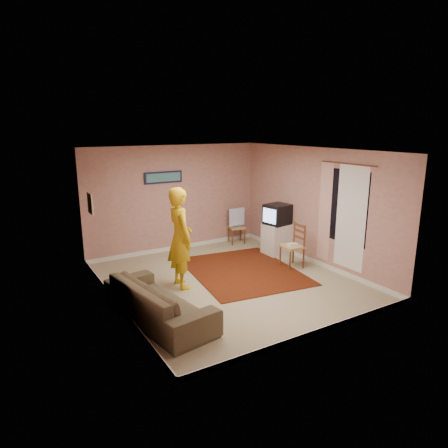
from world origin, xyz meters
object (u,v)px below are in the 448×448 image
tv_cabinet (277,239)px  chair_b (292,241)px  sofa (158,301)px  crt_tv (277,214)px  chair_a (237,223)px  person (180,238)px

tv_cabinet → chair_b: 0.98m
tv_cabinet → sofa: bearing=-155.2°
tv_cabinet → chair_b: (-0.29, -0.91, 0.22)m
crt_tv → sofa: crt_tv is taller
crt_tv → chair_a: crt_tv is taller
tv_cabinet → crt_tv: bearing=-170.9°
crt_tv → chair_b: crt_tv is taller
person → chair_b: bearing=-92.7°
tv_cabinet → sofa: tv_cabinet is taller
chair_b → chair_a: bearing=-174.4°
chair_a → chair_b: chair_b is taller
chair_a → person: (-2.51, -1.93, 0.44)m
tv_cabinet → crt_tv: crt_tv is taller
crt_tv → person: 2.92m
crt_tv → tv_cabinet: bearing=0.0°
tv_cabinet → person: (-2.85, -0.65, 0.60)m
chair_a → person: bearing=-129.6°
crt_tv → person: size_ratio=0.32×
chair_a → sofa: (-3.41, -3.01, -0.21)m
sofa → person: person is taller
chair_b → crt_tv: bearing=166.9°
tv_cabinet → sofa: 4.13m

